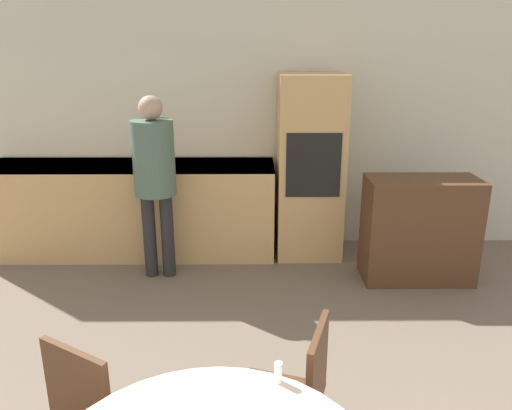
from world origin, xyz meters
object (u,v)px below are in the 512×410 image
at_px(chair_far_right, 295,396).
at_px(person_standing, 154,169).
at_px(oven_unit, 310,168).
at_px(sideboard, 419,230).

bearing_deg(chair_far_right, person_standing, -137.39).
bearing_deg(person_standing, chair_far_right, -65.31).
bearing_deg(oven_unit, person_standing, -159.49).
relative_size(oven_unit, person_standing, 1.09).
distance_m(sideboard, chair_far_right, 2.56).
distance_m(chair_far_right, person_standing, 2.58).
distance_m(sideboard, person_standing, 2.40).
relative_size(sideboard, person_standing, 0.59).
xyz_separation_m(oven_unit, person_standing, (-1.42, -0.53, 0.12)).
bearing_deg(sideboard, oven_unit, 146.56).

